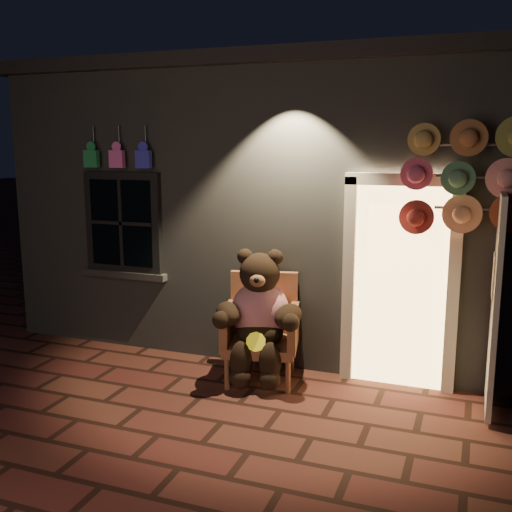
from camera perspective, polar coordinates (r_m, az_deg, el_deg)
The scene contains 5 objects.
ground at distance 5.62m, azimuth -3.28°, elevation -15.52°, with size 60.00×60.00×0.00m, color #4C261D.
shop_building at distance 8.87m, azimuth 7.09°, elevation 5.80°, with size 7.30×5.95×3.51m.
wicker_armchair at distance 6.40m, azimuth 0.55°, elevation -6.80°, with size 0.89×0.84×1.11m.
teddy_bear at distance 6.22m, azimuth 0.29°, elevation -5.67°, with size 0.96×0.85×1.36m.
hat_rack at distance 5.89m, azimuth 21.17°, elevation 6.73°, with size 1.52×0.22×2.69m.
Camera 1 is at (2.05, -4.60, 2.48)m, focal length 42.00 mm.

